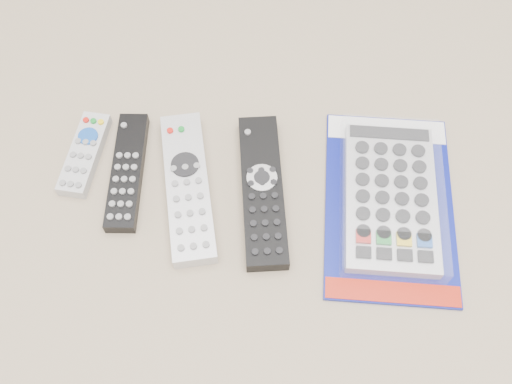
{
  "coord_description": "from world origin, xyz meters",
  "views": [
    {
      "loc": [
        0.05,
        -0.38,
        0.68
      ],
      "look_at": [
        0.03,
        -0.02,
        0.01
      ],
      "focal_mm": 40.0,
      "sensor_mm": 36.0,
      "label": 1
    }
  ],
  "objects_px": {
    "remote_small_grey": "(84,154)",
    "remote_large_black": "(262,190)",
    "jumbo_remote_packaged": "(391,196)",
    "remote_slim_black": "(127,172)",
    "remote_silver_dvd": "(188,187)"
  },
  "relations": [
    {
      "from": "remote_silver_dvd",
      "to": "remote_large_black",
      "type": "bearing_deg",
      "value": -11.47
    },
    {
      "from": "remote_small_grey",
      "to": "remote_large_black",
      "type": "distance_m",
      "value": 0.26
    },
    {
      "from": "remote_slim_black",
      "to": "remote_large_black",
      "type": "height_order",
      "value": "remote_large_black"
    },
    {
      "from": "remote_large_black",
      "to": "jumbo_remote_packaged",
      "type": "height_order",
      "value": "jumbo_remote_packaged"
    },
    {
      "from": "remote_large_black",
      "to": "remote_slim_black",
      "type": "bearing_deg",
      "value": 167.31
    },
    {
      "from": "remote_slim_black",
      "to": "jumbo_remote_packaged",
      "type": "xyz_separation_m",
      "value": [
        0.36,
        -0.03,
        0.01
      ]
    },
    {
      "from": "remote_slim_black",
      "to": "remote_silver_dvd",
      "type": "bearing_deg",
      "value": -15.98
    },
    {
      "from": "remote_silver_dvd",
      "to": "remote_small_grey",
      "type": "bearing_deg",
      "value": 151.41
    },
    {
      "from": "remote_slim_black",
      "to": "remote_large_black",
      "type": "xyz_separation_m",
      "value": [
        0.19,
        -0.02,
        0.0
      ]
    },
    {
      "from": "remote_silver_dvd",
      "to": "remote_slim_black",
      "type": "bearing_deg",
      "value": 154.95
    },
    {
      "from": "remote_silver_dvd",
      "to": "remote_large_black",
      "type": "relative_size",
      "value": 1.0
    },
    {
      "from": "remote_silver_dvd",
      "to": "jumbo_remote_packaged",
      "type": "bearing_deg",
      "value": -12.05
    },
    {
      "from": "remote_small_grey",
      "to": "remote_slim_black",
      "type": "distance_m",
      "value": 0.07
    },
    {
      "from": "remote_slim_black",
      "to": "remote_silver_dvd",
      "type": "relative_size",
      "value": 0.79
    },
    {
      "from": "remote_large_black",
      "to": "jumbo_remote_packaged",
      "type": "distance_m",
      "value": 0.17
    }
  ]
}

